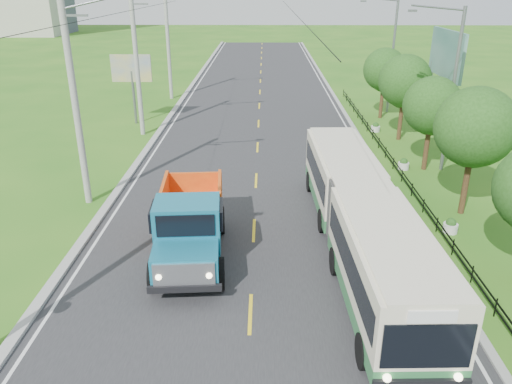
{
  "coord_description": "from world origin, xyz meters",
  "views": [
    {
      "loc": [
        0.41,
        -13.61,
        10.13
      ],
      "look_at": [
        0.09,
        5.89,
        1.9
      ],
      "focal_mm": 35.0,
      "sensor_mm": 36.0,
      "label": 1
    }
  ],
  "objects_px": {
    "billboard_right": "(446,61)",
    "pole_near": "(76,101)",
    "tree_fifth": "(405,83)",
    "bus": "(361,213)",
    "planter_mid": "(403,164)",
    "streetlight_mid": "(451,85)",
    "planter_far": "(375,128)",
    "tree_fourth": "(432,108)",
    "streetlight_far": "(391,52)",
    "pole_mid": "(137,62)",
    "pole_far": "(168,42)",
    "planter_near": "(450,226)",
    "dump_truck": "(190,221)",
    "tree_back": "(385,72)",
    "billboard_left": "(132,73)",
    "tree_third": "(475,131)"
  },
  "relations": [
    {
      "from": "billboard_right",
      "to": "pole_mid",
      "type": "bearing_deg",
      "value": 177.22
    },
    {
      "from": "streetlight_mid",
      "to": "planter_mid",
      "type": "distance_m",
      "value": 5.05
    },
    {
      "from": "tree_fourth",
      "to": "tree_fifth",
      "type": "relative_size",
      "value": 0.93
    },
    {
      "from": "billboard_left",
      "to": "billboard_right",
      "type": "bearing_deg",
      "value": -10.4
    },
    {
      "from": "tree_fifth",
      "to": "billboard_right",
      "type": "distance_m",
      "value": 2.87
    },
    {
      "from": "pole_near",
      "to": "dump_truck",
      "type": "bearing_deg",
      "value": -42.22
    },
    {
      "from": "pole_near",
      "to": "billboard_right",
      "type": "bearing_deg",
      "value": 28.14
    },
    {
      "from": "pole_near",
      "to": "billboard_left",
      "type": "distance_m",
      "value": 15.1
    },
    {
      "from": "pole_far",
      "to": "bus",
      "type": "relative_size",
      "value": 0.64
    },
    {
      "from": "streetlight_mid",
      "to": "planter_far",
      "type": "height_order",
      "value": "streetlight_mid"
    },
    {
      "from": "streetlight_mid",
      "to": "planter_near",
      "type": "bearing_deg",
      "value": -104.32
    },
    {
      "from": "planter_far",
      "to": "dump_truck",
      "type": "relative_size",
      "value": 0.1
    },
    {
      "from": "pole_near",
      "to": "tree_fourth",
      "type": "distance_m",
      "value": 18.89
    },
    {
      "from": "tree_fourth",
      "to": "billboard_left",
      "type": "relative_size",
      "value": 1.04
    },
    {
      "from": "streetlight_far",
      "to": "billboard_right",
      "type": "xyz_separation_m",
      "value": [
        1.66,
        -8.0,
        0.44
      ]
    },
    {
      "from": "planter_mid",
      "to": "billboard_left",
      "type": "xyz_separation_m",
      "value": [
        -18.1,
        10.0,
        3.58
      ]
    },
    {
      "from": "planter_near",
      "to": "billboard_right",
      "type": "xyz_separation_m",
      "value": [
        3.7,
        14.0,
        5.06
      ]
    },
    {
      "from": "pole_far",
      "to": "tree_third",
      "type": "bearing_deg",
      "value": -53.91
    },
    {
      "from": "tree_fourth",
      "to": "tree_back",
      "type": "height_order",
      "value": "tree_back"
    },
    {
      "from": "planter_far",
      "to": "pole_mid",
      "type": "bearing_deg",
      "value": -176.61
    },
    {
      "from": "streetlight_mid",
      "to": "planter_far",
      "type": "distance_m",
      "value": 9.46
    },
    {
      "from": "tree_fourth",
      "to": "tree_fifth",
      "type": "bearing_deg",
      "value": 90.0
    },
    {
      "from": "pole_near",
      "to": "bus",
      "type": "bearing_deg",
      "value": -21.71
    },
    {
      "from": "pole_mid",
      "to": "dump_truck",
      "type": "distance_m",
      "value": 18.56
    },
    {
      "from": "pole_mid",
      "to": "streetlight_far",
      "type": "bearing_deg",
      "value": 20.32
    },
    {
      "from": "dump_truck",
      "to": "streetlight_far",
      "type": "bearing_deg",
      "value": 57.34
    },
    {
      "from": "pole_near",
      "to": "bus",
      "type": "distance_m",
      "value": 13.82
    },
    {
      "from": "streetlight_mid",
      "to": "tree_fourth",
      "type": "bearing_deg",
      "value": 169.85
    },
    {
      "from": "planter_mid",
      "to": "streetlight_far",
      "type": "bearing_deg",
      "value": 81.7
    },
    {
      "from": "tree_third",
      "to": "bus",
      "type": "xyz_separation_m",
      "value": [
        -5.65,
        -4.11,
        -2.17
      ]
    },
    {
      "from": "tree_fourth",
      "to": "tree_back",
      "type": "xyz_separation_m",
      "value": [
        0.0,
        12.0,
        0.07
      ]
    },
    {
      "from": "tree_fifth",
      "to": "billboard_right",
      "type": "xyz_separation_m",
      "value": [
        2.44,
        -0.14,
        1.49
      ]
    },
    {
      "from": "tree_fourth",
      "to": "planter_near",
      "type": "xyz_separation_m",
      "value": [
        -1.26,
        -8.14,
        -3.3
      ]
    },
    {
      "from": "tree_fourth",
      "to": "planter_far",
      "type": "bearing_deg",
      "value": 99.08
    },
    {
      "from": "pole_mid",
      "to": "tree_back",
      "type": "distance_m",
      "value": 18.89
    },
    {
      "from": "planter_mid",
      "to": "pole_far",
      "type": "bearing_deg",
      "value": 131.59
    },
    {
      "from": "streetlight_far",
      "to": "pole_near",
      "type": "bearing_deg",
      "value": -134.86
    },
    {
      "from": "streetlight_far",
      "to": "planter_mid",
      "type": "bearing_deg",
      "value": -98.3
    },
    {
      "from": "billboard_left",
      "to": "dump_truck",
      "type": "bearing_deg",
      "value": -70.82
    },
    {
      "from": "tree_fifth",
      "to": "planter_near",
      "type": "xyz_separation_m",
      "value": [
        -1.26,
        -14.14,
        -3.57
      ]
    },
    {
      "from": "billboard_right",
      "to": "tree_fifth",
      "type": "bearing_deg",
      "value": 176.7
    },
    {
      "from": "pole_mid",
      "to": "planter_mid",
      "type": "distance_m",
      "value": 18.88
    },
    {
      "from": "billboard_left",
      "to": "dump_truck",
      "type": "distance_m",
      "value": 21.59
    },
    {
      "from": "planter_mid",
      "to": "billboard_right",
      "type": "xyz_separation_m",
      "value": [
        3.7,
        6.0,
        5.06
      ]
    },
    {
      "from": "pole_near",
      "to": "tree_fourth",
      "type": "bearing_deg",
      "value": 15.84
    },
    {
      "from": "pole_mid",
      "to": "planter_mid",
      "type": "bearing_deg",
      "value": -22.54
    },
    {
      "from": "tree_third",
      "to": "billboard_left",
      "type": "height_order",
      "value": "tree_third"
    },
    {
      "from": "planter_near",
      "to": "bus",
      "type": "bearing_deg",
      "value": -155.91
    },
    {
      "from": "planter_far",
      "to": "planter_near",
      "type": "bearing_deg",
      "value": -90.0
    },
    {
      "from": "billboard_right",
      "to": "pole_near",
      "type": "bearing_deg",
      "value": -151.86
    }
  ]
}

